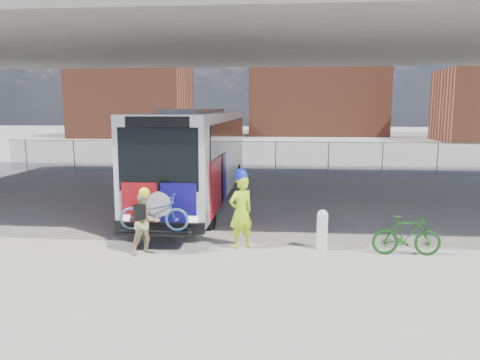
# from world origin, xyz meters

# --- Properties ---
(ground) EXTENTS (160.00, 160.00, 0.00)m
(ground) POSITION_xyz_m (0.00, 0.00, 0.00)
(ground) COLOR #9E9991
(ground) RESTS_ON ground
(bus) EXTENTS (2.67, 12.90, 3.69)m
(bus) POSITION_xyz_m (-2.00, 3.69, 2.11)
(bus) COLOR silver
(bus) RESTS_ON ground
(overpass) EXTENTS (40.00, 16.00, 7.95)m
(overpass) POSITION_xyz_m (0.00, 4.00, 6.54)
(overpass) COLOR #605E59
(overpass) RESTS_ON ground
(chainlink_fence) EXTENTS (30.00, 0.06, 30.00)m
(chainlink_fence) POSITION_xyz_m (0.00, 12.00, 1.42)
(chainlink_fence) COLOR gray
(chainlink_fence) RESTS_ON ground
(brick_buildings) EXTENTS (54.00, 22.00, 12.00)m
(brick_buildings) POSITION_xyz_m (1.23, 48.23, 5.42)
(brick_buildings) COLOR brown
(brick_buildings) RESTS_ON ground
(smokestack) EXTENTS (2.20, 2.20, 25.00)m
(smokestack) POSITION_xyz_m (14.00, 55.00, 12.50)
(smokestack) COLOR brown
(smokestack) RESTS_ON ground
(bollard) EXTENTS (0.28, 0.28, 1.09)m
(bollard) POSITION_xyz_m (2.46, -2.63, 0.58)
(bollard) COLOR white
(bollard) RESTS_ON ground
(cyclist_hivis) EXTENTS (0.85, 0.81, 2.15)m
(cyclist_hivis) POSITION_xyz_m (0.30, -2.63, 1.04)
(cyclist_hivis) COLOR #BDE918
(cyclist_hivis) RESTS_ON ground
(cyclist_tan) EXTENTS (0.98, 0.96, 1.75)m
(cyclist_tan) POSITION_xyz_m (-2.09, -3.40, 0.83)
(cyclist_tan) COLOR tan
(cyclist_tan) RESTS_ON ground
(bike_parked) EXTENTS (1.73, 0.50, 1.04)m
(bike_parked) POSITION_xyz_m (4.56, -2.88, 0.52)
(bike_parked) COLOR #154316
(bike_parked) RESTS_ON ground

